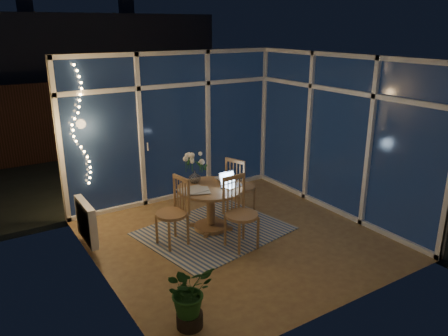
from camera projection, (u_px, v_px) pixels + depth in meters
The scene contains 25 objects.
floor at pixel (237, 238), 6.47m from camera, with size 4.00×4.00×0.00m, color brown.
ceiling at pixel (239, 58), 5.66m from camera, with size 4.00×4.00×0.00m, color silver.
wall_back at pixel (174, 127), 7.66m from camera, with size 4.00×0.04×2.60m, color silver.
wall_front at pixel (348, 200), 4.46m from camera, with size 4.00×0.04×2.60m, color silver.
wall_left at pixel (95, 180), 5.04m from camera, with size 0.04×4.00×2.60m, color silver.
wall_right at pixel (340, 135), 7.08m from camera, with size 0.04×4.00×2.60m, color silver.
window_wall_back at pixel (175, 127), 7.63m from camera, with size 4.00×0.10×2.60m, color white.
window_wall_right at pixel (338, 136), 7.06m from camera, with size 0.10×4.00×2.60m, color white.
radiator at pixel (86, 222), 6.07m from camera, with size 0.10×0.70×0.58m, color silver.
fairy_lights at pixel (80, 127), 6.66m from camera, with size 0.24×0.10×1.85m, color #FFBB66, non-canonical shape.
garden_patio at pixel (140, 156), 10.75m from camera, with size 12.00×6.00×0.10m, color black.
garden_fence at pixel (111, 116), 10.59m from camera, with size 11.00×0.08×1.80m, color #311F11.
neighbour_roof at pixel (83, 54), 12.74m from camera, with size 7.00×3.00×2.20m, color #32343C.
garden_shrubs at pixel (108, 160), 8.64m from camera, with size 0.90×0.90×0.90m, color black.
rug at pixel (214, 231), 6.68m from camera, with size 2.06×1.65×0.01m, color beige.
dining_table at pixel (211, 208), 6.65m from camera, with size 1.01×1.01×0.69m, color #9C7746.
chair_left at pixel (172, 212), 6.12m from camera, with size 0.47×0.47×1.01m, color #9C7746.
chair_right at pixel (241, 185), 7.13m from camera, with size 0.47×0.47×1.02m, color #9C7746.
chair_front at pixel (242, 214), 6.04m from camera, with size 0.48×0.48×1.04m, color #9C7746.
laptop at pixel (232, 179), 6.55m from camera, with size 0.30×0.26×0.22m, color silver, non-canonical shape.
flower_vase at pixel (195, 176), 6.70m from camera, with size 0.20×0.20×0.21m, color silver.
bowl at pixel (221, 179), 6.84m from camera, with size 0.15×0.15×0.04m, color silver.
newspapers at pixel (194, 191), 6.37m from camera, with size 0.39×0.30×0.02m, color beige.
phone at pixel (225, 188), 6.51m from camera, with size 0.12×0.06×0.01m, color black.
potted_plant at pixel (189, 295), 4.46m from camera, with size 0.54×0.47×0.76m, color #1A4A1A.
Camera 1 is at (-3.30, -4.80, 3.01)m, focal length 35.00 mm.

